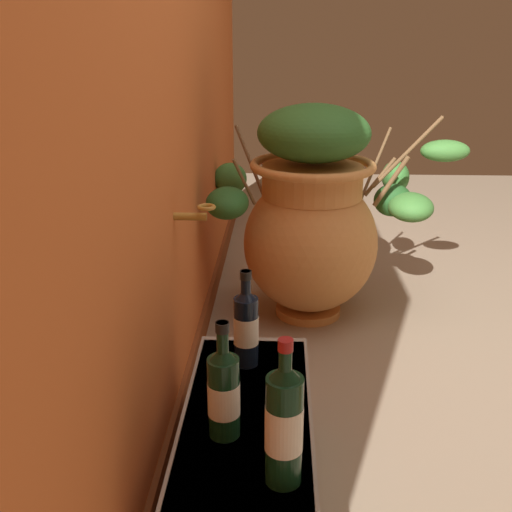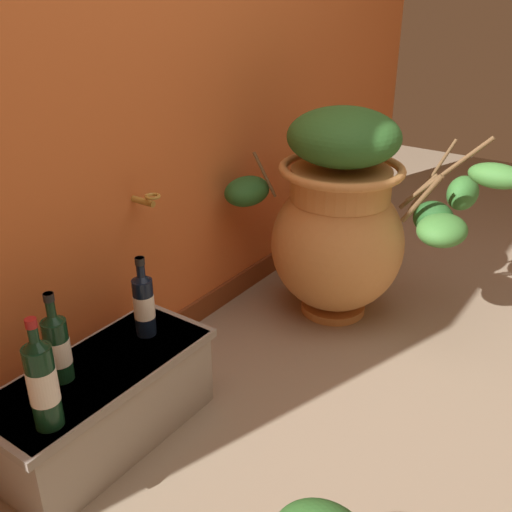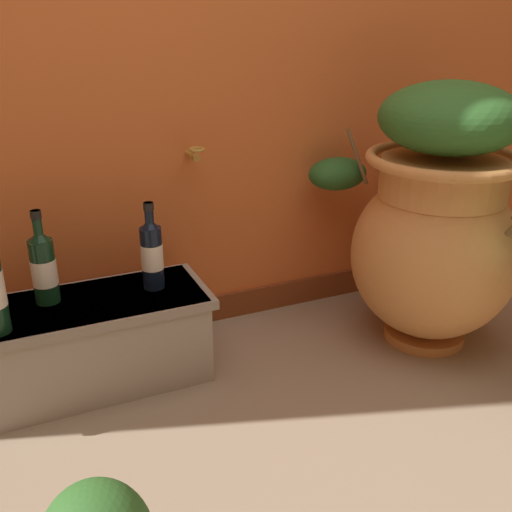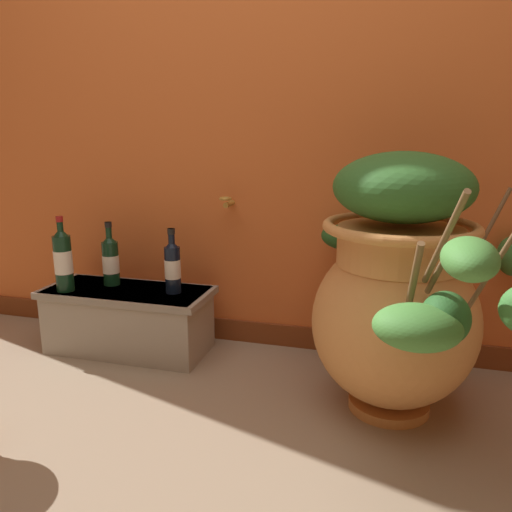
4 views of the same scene
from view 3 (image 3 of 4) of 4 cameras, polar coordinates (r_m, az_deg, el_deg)
The scene contains 4 objects.
terracotta_urn at distance 2.12m, azimuth 17.57°, elevation 3.12°, with size 0.82×1.15×0.93m.
stone_ledge at distance 1.97m, azimuth -15.81°, elevation -7.75°, with size 0.77×0.33×0.29m.
wine_bottle_left at distance 1.90m, azimuth -10.07°, elevation 0.43°, with size 0.07×0.07×0.29m.
wine_bottle_right at distance 1.89m, azimuth -19.91°, elevation -0.84°, with size 0.08×0.08×0.30m.
Camera 3 is at (-0.74, -0.85, 1.12)m, focal length 41.29 mm.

